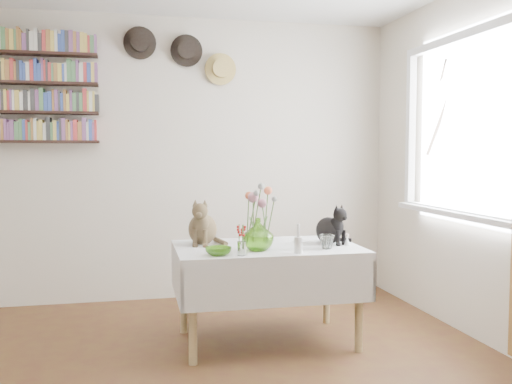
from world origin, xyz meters
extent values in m
cube|color=beige|center=(0.00, 2.27, 1.25)|extent=(4.04, 0.04, 2.54)
cube|color=beige|center=(0.00, -2.27, 1.25)|extent=(4.04, 0.04, 2.54)
cube|color=white|center=(1.97, 0.80, 1.50)|extent=(0.01, 1.40, 1.20)
cube|color=white|center=(1.97, 0.80, 2.13)|extent=(0.06, 1.52, 0.06)
cube|color=white|center=(1.97, 0.80, 0.87)|extent=(0.06, 1.52, 0.06)
cube|color=white|center=(1.97, 1.53, 1.50)|extent=(0.06, 0.06, 1.20)
cube|color=white|center=(1.94, 0.80, 0.87)|extent=(0.12, 1.50, 0.04)
cube|color=white|center=(0.56, 0.90, 0.64)|extent=(1.26, 0.82, 0.05)
cylinder|color=tan|center=(0.01, 0.59, 0.31)|extent=(0.05, 0.05, 0.62)
cylinder|color=tan|center=(1.10, 0.58, 0.31)|extent=(0.05, 0.05, 0.62)
cylinder|color=tan|center=(0.01, 1.23, 0.31)|extent=(0.05, 0.05, 0.62)
cylinder|color=tan|center=(1.10, 1.22, 0.31)|extent=(0.05, 0.05, 0.62)
imported|color=#90D249|center=(0.46, 0.74, 0.78)|extent=(0.24, 0.24, 0.21)
imported|color=#90D249|center=(0.17, 0.62, 0.70)|extent=(0.18, 0.18, 0.05)
imported|color=white|center=(0.92, 0.70, 0.72)|extent=(0.13, 0.13, 0.10)
cylinder|color=white|center=(0.68, 0.58, 0.72)|extent=(0.05, 0.05, 0.10)
cylinder|color=white|center=(0.68, 0.58, 0.82)|extent=(0.02, 0.02, 0.08)
cylinder|color=white|center=(0.31, 0.58, 0.71)|extent=(0.05, 0.05, 0.09)
cone|color=white|center=(1.10, 0.80, 0.70)|extent=(0.04, 0.04, 0.06)
sphere|color=beige|center=(1.10, 0.80, 0.74)|extent=(0.03, 0.03, 0.03)
cylinder|color=#4C7233|center=(0.43, 0.75, 0.87)|extent=(0.01, 0.01, 0.30)
sphere|color=#C3788B|center=(0.43, 0.75, 1.02)|extent=(0.07, 0.07, 0.07)
cylinder|color=#4C7233|center=(0.50, 0.72, 0.85)|extent=(0.01, 0.01, 0.26)
sphere|color=#C3788B|center=(0.50, 0.72, 0.98)|extent=(0.06, 0.06, 0.06)
cylinder|color=#4C7233|center=(0.52, 0.77, 0.89)|extent=(0.01, 0.01, 0.34)
sphere|color=#EC6E41|center=(0.52, 0.77, 1.06)|extent=(0.06, 0.06, 0.06)
cylinder|color=#4C7233|center=(0.40, 0.78, 0.88)|extent=(0.01, 0.01, 0.31)
sphere|color=#EC6E41|center=(0.40, 0.78, 1.03)|extent=(0.05, 0.05, 0.05)
cylinder|color=#4C7233|center=(0.46, 0.79, 0.91)|extent=(0.01, 0.01, 0.37)
sphere|color=#999E93|center=(0.46, 0.79, 1.09)|extent=(0.04, 0.04, 0.04)
cylinder|color=#4C7233|center=(0.41, 0.71, 0.89)|extent=(0.01, 0.01, 0.33)
sphere|color=#999E93|center=(0.41, 0.71, 1.05)|extent=(0.04, 0.04, 0.04)
cylinder|color=#4C7233|center=(0.53, 0.70, 0.87)|extent=(0.01, 0.01, 0.29)
sphere|color=#999E93|center=(0.53, 0.70, 1.01)|extent=(0.04, 0.04, 0.04)
cube|color=black|center=(-1.10, 2.16, 1.40)|extent=(1.00, 0.16, 0.02)
cube|color=black|center=(-1.10, 2.16, 1.64)|extent=(1.00, 0.16, 0.02)
cube|color=black|center=(-1.10, 2.16, 1.88)|extent=(1.00, 0.16, 0.02)
cube|color=black|center=(-1.10, 2.16, 2.12)|extent=(1.00, 0.16, 0.02)
cylinder|color=black|center=(-0.25, 2.21, 2.25)|extent=(0.28, 0.02, 0.28)
cylinder|color=black|center=(-0.25, 2.17, 2.25)|extent=(0.16, 0.08, 0.16)
cylinder|color=black|center=(0.15, 2.21, 2.20)|extent=(0.28, 0.02, 0.28)
cylinder|color=black|center=(0.15, 2.17, 2.20)|extent=(0.16, 0.08, 0.16)
cylinder|color=tan|center=(0.45, 2.21, 2.05)|extent=(0.28, 0.02, 0.28)
cylinder|color=tan|center=(0.45, 2.17, 2.05)|extent=(0.16, 0.08, 0.16)
camera|label=1|loc=(-0.38, -2.86, 1.31)|focal=40.00mm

